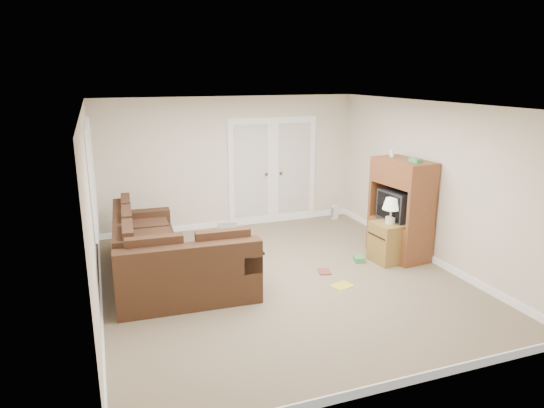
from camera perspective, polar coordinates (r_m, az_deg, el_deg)
name	(u,v)px	position (r m, az deg, el deg)	size (l,w,h in m)	color
floor	(282,279)	(7.15, 1.14, -8.83)	(5.50, 5.50, 0.00)	gray
ceiling	(283,105)	(6.55, 1.26, 11.59)	(5.00, 5.50, 0.02)	white
wall_left	(91,213)	(6.32, -20.48, -1.02)	(0.02, 5.50, 2.50)	silver
wall_right	(431,183)	(7.97, 18.23, 2.38)	(0.02, 5.50, 2.50)	silver
wall_back	(230,163)	(9.30, -4.92, 4.83)	(5.00, 0.02, 2.50)	silver
wall_front	(395,268)	(4.42, 14.24, -7.35)	(5.00, 0.02, 2.50)	silver
baseboards	(282,276)	(7.13, 1.14, -8.46)	(5.00, 5.50, 0.10)	white
french_doors	(273,171)	(9.56, 0.09, 3.85)	(1.80, 0.05, 2.13)	white
window_left	(92,174)	(7.23, -20.42, 3.37)	(0.05, 1.92, 1.42)	white
sectional_sofa	(163,259)	(7.14, -12.74, -6.33)	(1.90, 2.87, 0.86)	#432919
coffee_table	(225,255)	(7.41, -5.59, -6.03)	(0.77, 1.16, 0.72)	black
tv_armoire	(401,208)	(8.05, 14.90, -0.49)	(0.66, 1.05, 1.72)	brown
side_cabinet	(389,239)	(7.89, 13.61, -4.02)	(0.53, 0.53, 1.04)	olive
space_heater	(335,212)	(10.03, 7.42, -0.96)	(0.12, 0.10, 0.29)	white
floor_magazine	(342,285)	(7.02, 8.26, -9.46)	(0.29, 0.22, 0.01)	yellow
floor_greenbox	(359,259)	(7.90, 10.17, -6.38)	(0.15, 0.20, 0.08)	#449750
floor_book	(319,272)	(7.41, 5.50, -7.94)	(0.18, 0.24, 0.02)	brown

